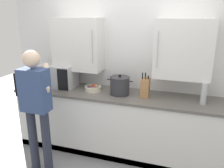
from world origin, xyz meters
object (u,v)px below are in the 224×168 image
microwave_oven (54,76)px  thermos_flask (204,93)px  person_figure (36,102)px  fruit_bowl (93,88)px  knife_block (145,88)px  stock_pot (120,86)px

microwave_oven → thermos_flask: microwave_oven is taller
microwave_oven → person_figure: (0.19, -0.75, -0.13)m
fruit_bowl → knife_block: bearing=-0.9°
microwave_oven → knife_block: (1.40, -0.04, -0.04)m
fruit_bowl → stock_pot: 0.42m
knife_block → stock_pot: (-0.35, 0.00, -0.00)m
thermos_flask → stock_pot: stock_pot is taller
microwave_oven → person_figure: 0.79m
fruit_bowl → stock_pot: stock_pot is taller
thermos_flask → person_figure: person_figure is taller
thermos_flask → person_figure: bearing=-160.4°
stock_pot → thermos_flask: bearing=-1.3°
thermos_flask → stock_pot: bearing=178.7°
fruit_bowl → person_figure: 0.85m
thermos_flask → fruit_bowl: size_ratio=1.18×
knife_block → thermos_flask: size_ratio=1.24×
microwave_oven → fruit_bowl: (0.64, -0.03, -0.13)m
stock_pot → person_figure: 1.12m
microwave_oven → stock_pot: 1.05m
thermos_flask → fruit_bowl: bearing=178.6°
stock_pot → fruit_bowl: bearing=178.4°
microwave_oven → fruit_bowl: size_ratio=3.33×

